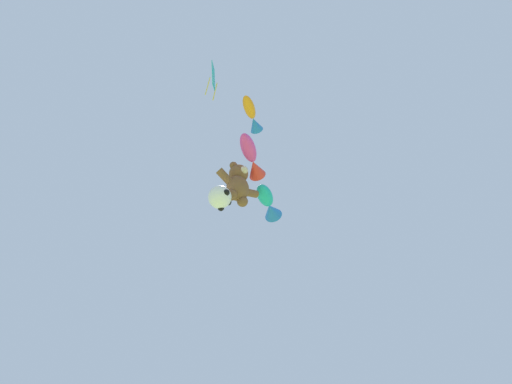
{
  "coord_description": "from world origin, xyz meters",
  "views": [
    {
      "loc": [
        -6.07,
        -2.36,
        0.84
      ],
      "look_at": [
        -0.34,
        4.08,
        9.87
      ],
      "focal_mm": 24.0,
      "sensor_mm": 36.0,
      "label": 1
    }
  ],
  "objects_px": {
    "fish_kite_teal": "(268,203)",
    "fish_kite_tangerine": "(252,116)",
    "soccer_ball_kite": "(220,197)",
    "fish_kite_magenta": "(252,159)",
    "diamond_kite": "(213,78)",
    "teddy_bear_kite": "(238,184)"
  },
  "relations": [
    {
      "from": "fish_kite_teal",
      "to": "fish_kite_tangerine",
      "type": "bearing_deg",
      "value": -140.97
    },
    {
      "from": "fish_kite_teal",
      "to": "diamond_kite",
      "type": "distance_m",
      "value": 5.64
    },
    {
      "from": "soccer_ball_kite",
      "to": "fish_kite_magenta",
      "type": "height_order",
      "value": "fish_kite_magenta"
    },
    {
      "from": "fish_kite_magenta",
      "to": "fish_kite_tangerine",
      "type": "relative_size",
      "value": 1.48
    },
    {
      "from": "fish_kite_magenta",
      "to": "diamond_kite",
      "type": "xyz_separation_m",
      "value": [
        -2.76,
        -0.79,
        2.08
      ]
    },
    {
      "from": "soccer_ball_kite",
      "to": "fish_kite_teal",
      "type": "distance_m",
      "value": 3.16
    },
    {
      "from": "fish_kite_teal",
      "to": "fish_kite_magenta",
      "type": "xyz_separation_m",
      "value": [
        -1.88,
        -1.07,
        0.52
      ]
    },
    {
      "from": "fish_kite_teal",
      "to": "fish_kite_tangerine",
      "type": "height_order",
      "value": "fish_kite_tangerine"
    },
    {
      "from": "fish_kite_magenta",
      "to": "fish_kite_tangerine",
      "type": "xyz_separation_m",
      "value": [
        -1.35,
        -1.55,
        -0.16
      ]
    },
    {
      "from": "fish_kite_tangerine",
      "to": "diamond_kite",
      "type": "xyz_separation_m",
      "value": [
        -1.42,
        0.76,
        2.24
      ]
    },
    {
      "from": "teddy_bear_kite",
      "to": "diamond_kite",
      "type": "relative_size",
      "value": 0.89
    },
    {
      "from": "diamond_kite",
      "to": "fish_kite_magenta",
      "type": "bearing_deg",
      "value": 16.01
    },
    {
      "from": "fish_kite_teal",
      "to": "diamond_kite",
      "type": "relative_size",
      "value": 0.87
    },
    {
      "from": "soccer_ball_kite",
      "to": "diamond_kite",
      "type": "relative_size",
      "value": 0.4
    },
    {
      "from": "soccer_ball_kite",
      "to": "fish_kite_magenta",
      "type": "xyz_separation_m",
      "value": [
        0.8,
        -0.8,
        2.16
      ]
    },
    {
      "from": "teddy_bear_kite",
      "to": "fish_kite_teal",
      "type": "bearing_deg",
      "value": 8.55
    },
    {
      "from": "fish_kite_magenta",
      "to": "fish_kite_tangerine",
      "type": "height_order",
      "value": "fish_kite_magenta"
    },
    {
      "from": "fish_kite_magenta",
      "to": "diamond_kite",
      "type": "relative_size",
      "value": 0.91
    },
    {
      "from": "soccer_ball_kite",
      "to": "fish_kite_tangerine",
      "type": "height_order",
      "value": "fish_kite_tangerine"
    },
    {
      "from": "soccer_ball_kite",
      "to": "fish_kite_teal",
      "type": "bearing_deg",
      "value": 5.73
    },
    {
      "from": "soccer_ball_kite",
      "to": "fish_kite_tangerine",
      "type": "distance_m",
      "value": 3.14
    },
    {
      "from": "fish_kite_magenta",
      "to": "fish_kite_tangerine",
      "type": "distance_m",
      "value": 2.06
    }
  ]
}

